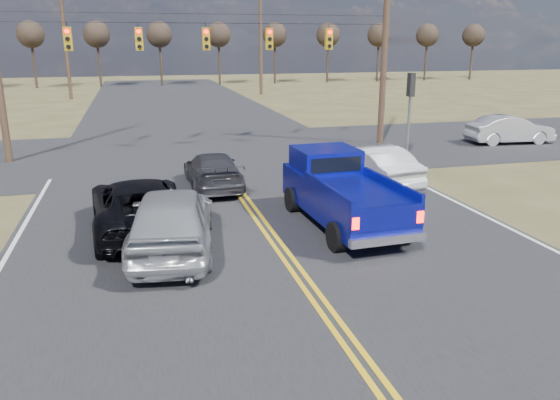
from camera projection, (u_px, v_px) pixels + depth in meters
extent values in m
plane|color=brown|center=(346.00, 340.00, 9.93)|extent=(160.00, 160.00, 0.00)
cube|color=#28282B|center=(241.00, 195.00, 19.21)|extent=(14.00, 120.00, 0.02)
cube|color=#28282B|center=(210.00, 152.00, 26.63)|extent=(120.00, 12.00, 0.02)
cylinder|color=#473323|center=(385.00, 45.00, 27.44)|extent=(0.32, 0.32, 10.00)
cylinder|color=black|center=(205.00, 23.00, 24.94)|extent=(18.00, 0.02, 0.02)
cylinder|color=black|center=(205.00, 14.00, 24.83)|extent=(18.00, 0.02, 0.02)
cube|color=#B28C14|center=(68.00, 39.00, 23.66)|extent=(0.34, 0.24, 1.00)
cylinder|color=#FF0C05|center=(67.00, 31.00, 23.44)|extent=(0.20, 0.06, 0.20)
cylinder|color=black|center=(68.00, 39.00, 23.53)|extent=(0.20, 0.06, 0.20)
cylinder|color=black|center=(68.00, 47.00, 23.62)|extent=(0.20, 0.06, 0.20)
cube|color=black|center=(66.00, 28.00, 23.38)|extent=(0.24, 0.14, 0.03)
cube|color=#B28C14|center=(139.00, 39.00, 24.40)|extent=(0.34, 0.24, 1.00)
cylinder|color=#FF0C05|center=(139.00, 31.00, 24.18)|extent=(0.20, 0.06, 0.20)
cylinder|color=black|center=(139.00, 39.00, 24.27)|extent=(0.20, 0.06, 0.20)
cylinder|color=black|center=(140.00, 47.00, 24.36)|extent=(0.20, 0.06, 0.20)
cube|color=black|center=(138.00, 29.00, 24.12)|extent=(0.24, 0.14, 0.03)
cube|color=#B28C14|center=(206.00, 39.00, 25.14)|extent=(0.34, 0.24, 1.00)
cylinder|color=#FF0C05|center=(206.00, 31.00, 24.91)|extent=(0.20, 0.06, 0.20)
cylinder|color=black|center=(206.00, 39.00, 25.01)|extent=(0.20, 0.06, 0.20)
cylinder|color=black|center=(207.00, 46.00, 25.10)|extent=(0.20, 0.06, 0.20)
cube|color=black|center=(206.00, 29.00, 24.85)|extent=(0.24, 0.14, 0.03)
cube|color=#B28C14|center=(269.00, 39.00, 25.87)|extent=(0.34, 0.24, 1.00)
cylinder|color=#FF0C05|center=(270.00, 32.00, 25.65)|extent=(0.20, 0.06, 0.20)
cylinder|color=black|center=(270.00, 39.00, 25.74)|extent=(0.20, 0.06, 0.20)
cylinder|color=black|center=(270.00, 46.00, 25.84)|extent=(0.20, 0.06, 0.20)
cube|color=black|center=(270.00, 29.00, 25.59)|extent=(0.24, 0.14, 0.03)
cube|color=#B28C14|center=(329.00, 39.00, 26.61)|extent=(0.34, 0.24, 1.00)
cylinder|color=#FF0C05|center=(330.00, 32.00, 26.39)|extent=(0.20, 0.06, 0.20)
cylinder|color=black|center=(330.00, 39.00, 26.48)|extent=(0.20, 0.06, 0.20)
cylinder|color=black|center=(330.00, 46.00, 26.58)|extent=(0.20, 0.06, 0.20)
cube|color=black|center=(330.00, 30.00, 26.33)|extent=(0.24, 0.14, 0.03)
cylinder|color=slate|center=(408.00, 126.00, 24.02)|extent=(0.12, 0.12, 3.20)
cube|color=black|center=(411.00, 85.00, 23.51)|extent=(0.24, 0.34, 1.00)
cylinder|color=#473323|center=(65.00, 43.00, 48.98)|extent=(0.32, 0.32, 10.00)
cylinder|color=#473323|center=(261.00, 43.00, 53.41)|extent=(0.32, 0.32, 10.00)
cylinder|color=#33261C|center=(34.00, 63.00, 61.36)|extent=(0.28, 0.28, 5.50)
sphere|color=#2D231C|center=(30.00, 34.00, 60.48)|extent=(3.00, 3.00, 3.00)
cylinder|color=#33261C|center=(99.00, 63.00, 63.09)|extent=(0.28, 0.28, 5.50)
sphere|color=#2D231C|center=(97.00, 34.00, 62.20)|extent=(3.00, 3.00, 3.00)
cylinder|color=#33261C|center=(161.00, 62.00, 64.81)|extent=(0.28, 0.28, 5.50)
sphere|color=#2D231C|center=(159.00, 34.00, 63.92)|extent=(3.00, 3.00, 3.00)
cylinder|color=#33261C|center=(219.00, 62.00, 66.53)|extent=(0.28, 0.28, 5.50)
sphere|color=#2D231C|center=(218.00, 35.00, 65.65)|extent=(3.00, 3.00, 3.00)
cylinder|color=#33261C|center=(275.00, 61.00, 68.25)|extent=(0.28, 0.28, 5.50)
sphere|color=#2D231C|center=(275.00, 35.00, 67.37)|extent=(3.00, 3.00, 3.00)
cylinder|color=#33261C|center=(328.00, 61.00, 69.98)|extent=(0.28, 0.28, 5.50)
sphere|color=#2D231C|center=(328.00, 35.00, 69.09)|extent=(3.00, 3.00, 3.00)
cylinder|color=#33261C|center=(378.00, 60.00, 71.70)|extent=(0.28, 0.28, 5.50)
sphere|color=#2D231C|center=(379.00, 35.00, 70.81)|extent=(3.00, 3.00, 3.00)
cylinder|color=#33261C|center=(426.00, 60.00, 73.42)|extent=(0.28, 0.28, 5.50)
sphere|color=#2D231C|center=(427.00, 35.00, 72.54)|extent=(3.00, 3.00, 3.00)
cylinder|color=#33261C|center=(471.00, 59.00, 75.14)|extent=(0.28, 0.28, 5.50)
sphere|color=#2D231C|center=(474.00, 35.00, 74.26)|extent=(3.00, 3.00, 3.00)
cylinder|color=black|center=(337.00, 237.00, 13.99)|extent=(0.35, 0.81, 0.79)
cylinder|color=black|center=(402.00, 229.00, 14.52)|extent=(0.35, 0.81, 0.79)
cylinder|color=black|center=(293.00, 199.00, 17.26)|extent=(0.35, 0.81, 0.79)
cylinder|color=black|center=(347.00, 195.00, 17.80)|extent=(0.35, 0.81, 0.79)
cube|color=#0D1296|center=(343.00, 197.00, 15.75)|extent=(2.21, 5.44, 0.99)
cube|color=#0D1296|center=(326.00, 159.00, 16.84)|extent=(1.91, 1.76, 0.71)
cube|color=black|center=(336.00, 165.00, 16.09)|extent=(1.59, 0.13, 0.45)
cube|color=#0D1296|center=(327.00, 188.00, 14.36)|extent=(0.24, 3.28, 0.20)
cube|color=#0D1296|center=(391.00, 183.00, 14.90)|extent=(0.24, 3.28, 0.20)
cube|color=#0D1296|center=(388.00, 218.00, 13.26)|extent=(1.99, 0.16, 0.60)
cube|color=silver|center=(388.00, 240.00, 13.35)|extent=(2.04, 0.26, 0.22)
cube|color=#FF0C05|center=(356.00, 224.00, 12.99)|extent=(0.18, 0.07, 0.30)
cube|color=#FF0C05|center=(420.00, 217.00, 13.48)|extent=(0.18, 0.07, 0.30)
imported|color=#9C9EA3|center=(172.00, 219.00, 13.86)|extent=(2.74, 5.33, 1.74)
imported|color=black|center=(139.00, 205.00, 15.47)|extent=(2.84, 5.58, 1.51)
imported|color=silver|center=(369.00, 166.00, 20.17)|extent=(2.44, 4.95, 1.56)
imported|color=#36363C|center=(213.00, 170.00, 20.02)|extent=(1.83, 4.48, 1.30)
imported|color=#A6A9AE|center=(510.00, 130.00, 28.63)|extent=(1.91, 4.58, 1.47)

